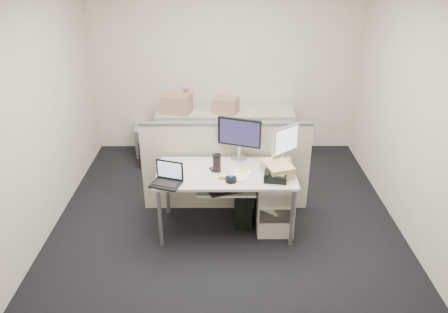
{
  "coord_description": "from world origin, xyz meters",
  "views": [
    {
      "loc": [
        -0.04,
        -4.17,
        2.97
      ],
      "look_at": [
        -0.02,
        0.15,
        0.84
      ],
      "focal_mm": 35.0,
      "sensor_mm": 36.0,
      "label": 1
    }
  ],
  "objects_px": {
    "desk": "(226,177)",
    "monitor_main": "(239,139)",
    "laptop": "(165,175)",
    "desk_phone": "(275,177)"
  },
  "relations": [
    {
      "from": "desk_phone",
      "to": "desk",
      "type": "bearing_deg",
      "value": 169.34
    },
    {
      "from": "desk",
      "to": "monitor_main",
      "type": "height_order",
      "value": "monitor_main"
    },
    {
      "from": "desk",
      "to": "monitor_main",
      "type": "xyz_separation_m",
      "value": [
        0.15,
        0.32,
        0.31
      ]
    },
    {
      "from": "desk",
      "to": "desk_phone",
      "type": "relative_size",
      "value": 6.4
    },
    {
      "from": "desk",
      "to": "laptop",
      "type": "relative_size",
      "value": 5.04
    },
    {
      "from": "desk",
      "to": "laptop",
      "type": "distance_m",
      "value": 0.7
    },
    {
      "from": "monitor_main",
      "to": "desk_phone",
      "type": "distance_m",
      "value": 0.65
    },
    {
      "from": "laptop",
      "to": "desk_phone",
      "type": "bearing_deg",
      "value": 22.82
    },
    {
      "from": "desk_phone",
      "to": "laptop",
      "type": "bearing_deg",
      "value": -166.33
    },
    {
      "from": "monitor_main",
      "to": "desk_phone",
      "type": "height_order",
      "value": "monitor_main"
    }
  ]
}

